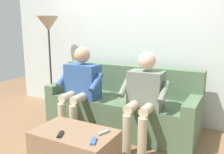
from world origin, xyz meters
The scene contains 10 objects.
ground_plane centered at (0.00, 0.60, 0.00)m, with size 8.00×8.00×0.00m, color #846042.
back_wall centered at (0.00, -0.67, 1.30)m, with size 4.86×0.06×2.59m, color silver.
couch centered at (0.00, -0.15, 0.31)m, with size 2.06×0.76×0.85m.
coffee_table centered at (0.00, 0.96, 0.19)m, with size 0.82×0.50×0.38m.
person_left_seated centered at (-0.45, 0.22, 0.64)m, with size 0.55×0.50×1.12m.
person_right_seated centered at (0.45, 0.21, 0.65)m, with size 0.60×0.52×1.13m.
remote_black centered at (0.06, 1.09, 0.39)m, with size 0.13×0.04×0.02m, color black.
remote_gray centered at (-0.28, 0.86, 0.39)m, with size 0.14×0.04×0.02m, color gray.
remote_blue centered at (-0.29, 1.06, 0.39)m, with size 0.13×0.04×0.02m, color #3860B7.
floor_lamp centered at (1.37, -0.24, 1.35)m, with size 0.34×0.34×1.56m.
Camera 1 is at (-1.37, 2.72, 1.39)m, focal length 38.23 mm.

